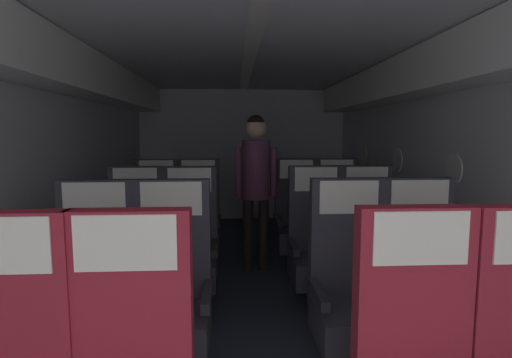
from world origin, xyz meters
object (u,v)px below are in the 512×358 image
(seat_d_right_aisle, at_px, (338,222))
(seat_b_right_window, at_px, (351,294))
(seat_b_right_aisle, at_px, (422,292))
(seat_c_right_aisle, at_px, (368,247))
(seat_c_right_window, at_px, (317,248))
(seat_d_left_aisle, at_px, (198,223))
(seat_d_right_window, at_px, (297,222))
(flight_attendant, at_px, (256,176))
(seat_c_left_aisle, at_px, (190,250))
(seat_b_left_window, at_px, (94,300))
(seat_c_left_window, at_px, (135,250))
(seat_d_left_window, at_px, (156,224))
(seat_b_left_aisle, at_px, (171,298))

(seat_d_right_aisle, bearing_deg, seat_b_right_window, -102.72)
(seat_b_right_aisle, bearing_deg, seat_c_right_aisle, 90.00)
(seat_c_right_window, bearing_deg, seat_d_left_aisle, 137.61)
(seat_d_right_window, distance_m, flight_attendant, 0.70)
(seat_c_right_window, distance_m, seat_d_left_aisle, 1.44)
(seat_b_right_aisle, distance_m, seat_c_left_aisle, 1.77)
(seat_b_left_window, relative_size, seat_d_right_aisle, 1.00)
(seat_c_left_window, bearing_deg, seat_b_left_window, -89.85)
(seat_d_left_aisle, bearing_deg, seat_d_right_aisle, -0.50)
(seat_b_right_aisle, distance_m, seat_b_right_window, 0.44)
(seat_d_left_window, height_order, seat_d_right_window, same)
(seat_c_right_aisle, bearing_deg, seat_b_left_aisle, -147.49)
(seat_c_right_aisle, relative_size, seat_d_left_aisle, 1.00)
(seat_d_right_aisle, distance_m, flight_attendant, 1.04)
(seat_b_right_aisle, height_order, seat_c_right_window, same)
(seat_d_right_aisle, bearing_deg, seat_c_right_aisle, -89.52)
(seat_c_right_aisle, xyz_separation_m, flight_attendant, (-0.90, 0.83, 0.52))
(seat_c_right_window, bearing_deg, seat_d_right_aisle, 65.79)
(seat_d_left_window, height_order, seat_d_left_aisle, same)
(seat_c_left_window, distance_m, seat_d_right_window, 1.75)
(seat_c_left_aisle, height_order, seat_c_right_aisle, same)
(seat_b_right_aisle, distance_m, seat_c_left_window, 2.17)
(seat_c_right_aisle, relative_size, flight_attendant, 0.72)
(seat_b_left_window, bearing_deg, seat_d_right_window, 52.09)
(seat_c_right_window, bearing_deg, seat_d_right_window, 90.72)
(seat_c_left_window, distance_m, seat_d_right_aisle, 2.14)
(seat_c_right_aisle, bearing_deg, seat_d_left_aisle, 147.35)
(seat_c_right_window, relative_size, seat_d_right_window, 1.00)
(seat_d_right_window, bearing_deg, seat_d_right_aisle, 0.17)
(seat_b_right_aisle, height_order, seat_d_right_window, same)
(seat_d_left_aisle, relative_size, seat_d_right_aisle, 1.00)
(flight_attendant, bearing_deg, seat_d_right_aisle, -14.17)
(seat_b_left_window, relative_size, seat_c_left_aisle, 1.00)
(seat_b_right_aisle, bearing_deg, seat_d_right_aisle, 90.24)
(seat_c_right_window, bearing_deg, seat_c_left_aisle, 179.82)
(seat_b_left_window, bearing_deg, seat_c_left_window, 90.15)
(seat_c_right_aisle, distance_m, seat_d_left_window, 2.17)
(seat_c_left_window, relative_size, seat_d_left_aisle, 1.00)
(seat_d_left_window, height_order, seat_d_right_aisle, same)
(seat_c_right_window, xyz_separation_m, seat_d_left_window, (-1.51, 0.96, 0.00))
(seat_b_right_window, bearing_deg, seat_d_left_window, 128.24)
(seat_b_right_aisle, distance_m, seat_d_right_window, 1.95)
(seat_b_right_aisle, bearing_deg, seat_c_left_window, 153.43)
(flight_attendant, bearing_deg, seat_c_right_aisle, -64.63)
(seat_b_left_aisle, xyz_separation_m, seat_b_right_window, (1.06, -0.00, 0.00))
(seat_c_left_aisle, bearing_deg, seat_b_left_window, -115.03)
(seat_d_left_aisle, bearing_deg, seat_c_left_aisle, -89.22)
(seat_c_left_aisle, relative_size, seat_c_right_window, 1.00)
(seat_d_right_window, bearing_deg, seat_b_right_aisle, -76.65)
(seat_c_left_aisle, bearing_deg, flight_attendant, 54.63)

